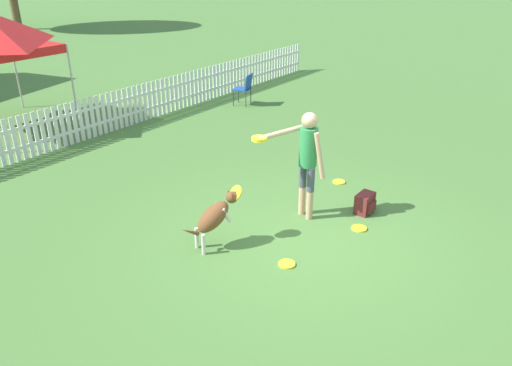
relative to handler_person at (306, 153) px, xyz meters
name	(u,v)px	position (x,y,z in m)	size (l,w,h in m)	color
ground_plane	(305,239)	(-0.58, -0.39, -1.11)	(240.00, 240.00, 0.00)	#4C7A38
handler_person	(306,153)	(0.00, 0.00, 0.00)	(0.91, 0.93, 1.76)	tan
leaping_dog	(215,215)	(-1.53, 0.55, -0.60)	(0.97, 0.52, 0.87)	brown
frisbee_near_handler	(287,264)	(-1.32, -0.55, -1.10)	(0.24, 0.24, 0.02)	yellow
frisbee_near_dog	(339,182)	(1.51, 0.16, -1.10)	(0.24, 0.24, 0.02)	yellow
frisbee_midfield	(359,228)	(0.17, -0.92, -1.10)	(0.24, 0.24, 0.02)	yellow
backpack_on_grass	(365,203)	(0.72, -0.74, -0.94)	(0.36, 0.26, 0.34)	maroon
picket_fence	(56,128)	(-0.58, 5.91, -0.63)	(19.54, 0.04, 0.95)	white
folding_chair_center	(245,87)	(4.52, 4.72, -0.58)	(0.55, 0.57, 0.87)	#333338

